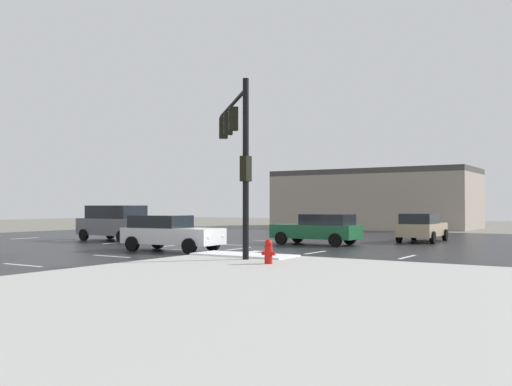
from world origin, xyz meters
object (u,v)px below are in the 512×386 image
object	(u,v)px
traffic_signal_mast	(236,140)
sedan_white	(169,232)
suv_grey	(116,222)
sedan_green	(319,229)
fire_hydrant	(268,252)
sedan_tan	(422,227)

from	to	relation	value
traffic_signal_mast	sedan_white	world-z (taller)	traffic_signal_mast
suv_grey	sedan_green	size ratio (longest dim) A/B	1.08
traffic_signal_mast	fire_hydrant	xyz separation A→B (m)	(2.84, -2.28, -4.03)
traffic_signal_mast	sedan_green	distance (m)	9.21
sedan_white	sedan_tan	bearing A→B (deg)	54.71
traffic_signal_mast	fire_hydrant	distance (m)	5.43
fire_hydrant	suv_grey	xyz separation A→B (m)	(-14.91, 7.52, 0.55)
traffic_signal_mast	suv_grey	size ratio (longest dim) A/B	1.30
sedan_green	fire_hydrant	bearing A→B (deg)	107.96
suv_grey	sedan_green	xyz separation A→B (m)	(11.45, 3.16, -0.24)
suv_grey	sedan_green	distance (m)	11.88
fire_hydrant	suv_grey	distance (m)	16.71
sedan_tan	suv_grey	world-z (taller)	suv_grey
sedan_tan	sedan_white	xyz separation A→B (m)	(-7.58, -12.52, 0.00)
fire_hydrant	suv_grey	bearing A→B (deg)	153.23
sedan_white	sedan_green	xyz separation A→B (m)	(3.77, 7.27, 0.00)
sedan_tan	sedan_green	distance (m)	6.49
traffic_signal_mast	sedan_white	xyz separation A→B (m)	(-4.39, 1.13, -3.71)
sedan_tan	sedan_white	distance (m)	14.63
sedan_tan	sedan_white	bearing A→B (deg)	146.33
traffic_signal_mast	sedan_tan	xyz separation A→B (m)	(3.19, 13.65, -3.71)
traffic_signal_mast	fire_hydrant	size ratio (longest dim) A/B	8.07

